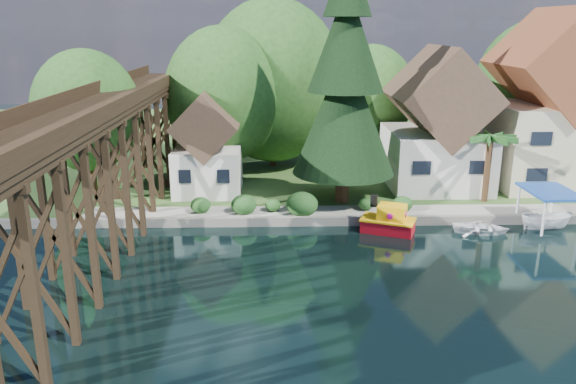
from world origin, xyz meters
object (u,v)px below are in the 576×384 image
at_px(boat_canopy, 547,213).
at_px(boat_white_a, 481,227).
at_px(conifer, 345,82).
at_px(tugboat, 389,221).
at_px(house_center, 549,111).
at_px(trestle_bridge, 104,159).
at_px(shed, 207,150).
at_px(house_left, 437,129).
at_px(palm_tree, 490,140).

bearing_deg(boat_canopy, boat_white_a, -174.54).
distance_m(conifer, tugboat, 10.16).
xyz_separation_m(house_center, boat_canopy, (-3.96, -9.63, -5.26)).
bearing_deg(house_center, trestle_bridge, -160.51).
relative_size(trestle_bridge, shed, 5.63).
distance_m(house_center, boat_white_a, 14.45).
distance_m(house_left, tugboat, 11.67).
height_order(conifer, boat_white_a, conifer).
bearing_deg(shed, house_center, 4.24).
distance_m(house_left, boat_canopy, 11.16).
height_order(shed, palm_tree, shed).
bearing_deg(boat_canopy, house_center, 67.63).
distance_m(palm_tree, boat_canopy, 6.60).
bearing_deg(tugboat, palm_tree, 31.39).
height_order(shed, conifer, conifer).
xyz_separation_m(tugboat, boat_canopy, (10.49, 0.21, 0.42)).
bearing_deg(conifer, tugboat, -64.29).
xyz_separation_m(house_left, conifer, (-7.91, -4.22, 4.03)).
height_order(house_center, conifer, conifer).
height_order(trestle_bridge, house_left, house_left).
relative_size(house_left, shed, 1.40).
height_order(house_left, palm_tree, house_left).
height_order(trestle_bridge, conifer, conifer).
height_order(trestle_bridge, tugboat, trestle_bridge).
bearing_deg(boat_white_a, tugboat, 100.90).
bearing_deg(palm_tree, shed, 171.94).
relative_size(conifer, boat_white_a, 5.03).
distance_m(shed, boat_canopy, 24.41).
height_order(trestle_bridge, boat_white_a, trestle_bridge).
xyz_separation_m(house_left, palm_tree, (2.61, -4.42, -0.05)).
bearing_deg(conifer, boat_canopy, -20.75).
height_order(conifer, tugboat, conifer).
relative_size(tugboat, boat_canopy, 0.91).
relative_size(conifer, tugboat, 4.66).
height_order(tugboat, boat_white_a, tugboat).
bearing_deg(conifer, trestle_bridge, -156.36).
relative_size(conifer, palm_tree, 3.43).
relative_size(trestle_bridge, conifer, 2.45).
height_order(house_left, boat_white_a, house_left).
height_order(house_left, house_center, house_center).
relative_size(house_center, palm_tree, 2.64).
height_order(shed, boat_canopy, shed).
xyz_separation_m(trestle_bridge, house_center, (32.00, 11.33, 1.07)).
relative_size(trestle_bridge, boat_canopy, 10.44).
bearing_deg(conifer, boat_white_a, -32.19).
relative_size(house_left, palm_tree, 2.10).
distance_m(conifer, palm_tree, 11.29).
xyz_separation_m(palm_tree, boat_canopy, (2.43, -4.71, -3.93)).
bearing_deg(house_center, tugboat, -145.76).
bearing_deg(palm_tree, boat_canopy, -62.76).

